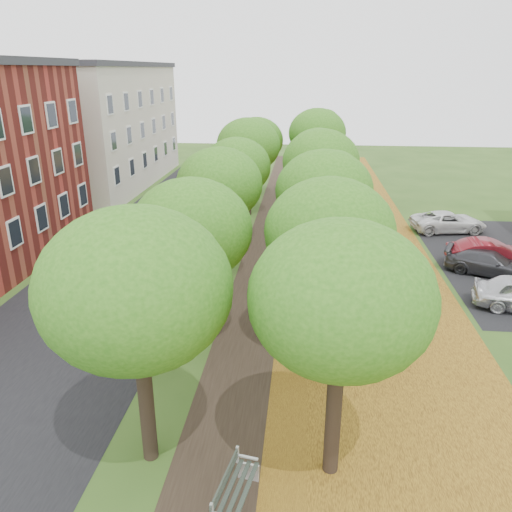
% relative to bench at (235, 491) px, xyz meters
% --- Properties ---
extents(ground, '(120.00, 120.00, 0.00)m').
position_rel_bench_xyz_m(ground, '(-0.28, 1.43, -0.49)').
color(ground, '#2D4C19').
rests_on(ground, ground).
extents(street_asphalt, '(8.00, 70.00, 0.01)m').
position_rel_bench_xyz_m(street_asphalt, '(-7.78, 16.43, -0.49)').
color(street_asphalt, black).
rests_on(street_asphalt, ground).
extents(footpath, '(3.20, 70.00, 0.01)m').
position_rel_bench_xyz_m(footpath, '(-0.28, 16.43, -0.49)').
color(footpath, black).
rests_on(footpath, ground).
extents(leaf_verge, '(7.50, 70.00, 0.01)m').
position_rel_bench_xyz_m(leaf_verge, '(4.72, 16.43, -0.48)').
color(leaf_verge, '#B17D20').
rests_on(leaf_verge, ground).
extents(tree_row_west, '(4.31, 34.31, 6.54)m').
position_rel_bench_xyz_m(tree_row_west, '(-2.48, 16.43, 4.19)').
color(tree_row_west, black).
rests_on(tree_row_west, ground).
extents(tree_row_east, '(4.31, 34.31, 6.54)m').
position_rel_bench_xyz_m(tree_row_east, '(2.32, 16.43, 4.19)').
color(tree_row_east, black).
rests_on(tree_row_east, ground).
extents(building_cream, '(10.30, 20.30, 10.40)m').
position_rel_bench_xyz_m(building_cream, '(-17.28, 34.43, 4.72)').
color(building_cream, beige).
rests_on(building_cream, ground).
extents(bench, '(0.93, 2.06, 0.94)m').
position_rel_bench_xyz_m(bench, '(0.00, 0.00, 0.00)').
color(bench, '#2A342E').
rests_on(bench, ground).
extents(car_red, '(4.40, 1.66, 1.43)m').
position_rel_bench_xyz_m(car_red, '(11.30, 16.64, 0.23)').
color(car_red, maroon).
rests_on(car_red, ground).
extents(car_grey, '(4.54, 3.26, 1.22)m').
position_rel_bench_xyz_m(car_grey, '(10.86, 15.60, 0.12)').
color(car_grey, '#35353A').
rests_on(car_grey, ground).
extents(car_white, '(4.92, 2.85, 1.29)m').
position_rel_bench_xyz_m(car_white, '(10.72, 22.76, 0.16)').
color(car_white, silver).
rests_on(car_white, ground).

